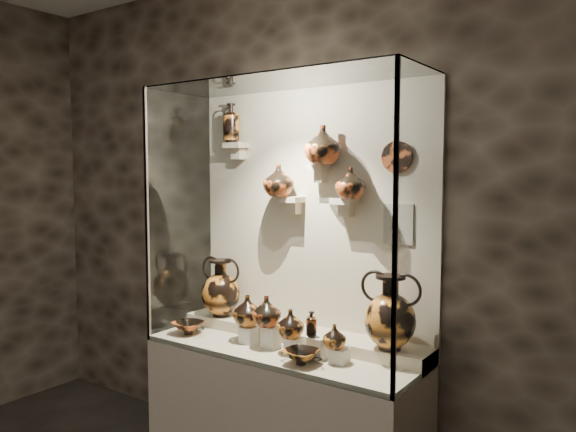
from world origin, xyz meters
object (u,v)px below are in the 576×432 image
object	(u,v)px
jug_c	(291,324)
kylix_left	(189,326)
ovoid_vase_a	(279,180)
kylix_right	(301,355)
jug_a	(248,310)
ovoid_vase_c	(350,183)
lekythos_small	(312,322)
amphora_left	(221,288)
jug_b	(267,311)
jug_e	(335,336)
lekythos_tall	(231,121)
amphora_right	(390,312)
ovoid_vase_b	(323,145)

from	to	relation	value
jug_c	kylix_left	world-z (taller)	jug_c
kylix_left	ovoid_vase_a	bearing A→B (deg)	27.31
jug_c	kylix_right	bearing A→B (deg)	-36.77
jug_a	ovoid_vase_c	world-z (taller)	ovoid_vase_c
lekythos_small	amphora_left	bearing A→B (deg)	-172.44
jug_a	ovoid_vase_a	xyz separation A→B (m)	(0.07, 0.23, 0.79)
amphora_left	lekythos_small	xyz separation A→B (m)	(0.85, -0.20, -0.06)
jug_b	jug_e	xyz separation A→B (m)	(0.46, 0.00, -0.07)
amphora_left	lekythos_tall	distance (m)	1.13
amphora_right	ovoid_vase_c	size ratio (longest dim) A/B	2.27
jug_e	lekythos_small	world-z (taller)	lekythos_small
amphora_left	ovoid_vase_c	world-z (taller)	ovoid_vase_c
amphora_right	lekythos_tall	world-z (taller)	lekythos_tall
kylix_right	jug_e	bearing A→B (deg)	28.75
lekythos_small	amphora_right	bearing A→B (deg)	46.65
jug_c	jug_e	distance (m)	0.29
jug_b	kylix_left	bearing A→B (deg)	178.38
jug_c	ovoid_vase_b	bearing A→B (deg)	77.17
amphora_left	lekythos_tall	bearing A→B (deg)	66.03
ovoid_vase_b	jug_a	bearing A→B (deg)	-153.20
jug_a	ovoid_vase_b	distance (m)	1.11
jug_c	lekythos_small	xyz separation A→B (m)	(0.14, -0.00, 0.03)
amphora_right	lekythos_tall	distance (m)	1.65
lekythos_tall	jug_c	bearing A→B (deg)	-30.51
jug_a	ovoid_vase_b	xyz separation A→B (m)	(0.40, 0.21, 1.01)
jug_b	jug_e	world-z (taller)	jug_b
amphora_left	ovoid_vase_b	bearing A→B (deg)	-7.55
ovoid_vase_a	ovoid_vase_c	world-z (taller)	ovoid_vase_a
kylix_left	ovoid_vase_b	bearing A→B (deg)	14.56
jug_c	lekythos_small	bearing A→B (deg)	1.48
lekythos_tall	ovoid_vase_c	world-z (taller)	lekythos_tall
jug_a	jug_b	size ratio (longest dim) A/B	1.05
jug_e	ovoid_vase_a	distance (m)	1.04
amphora_left	kylix_right	size ratio (longest dim) A/B	1.59
amphora_left	jug_a	size ratio (longest dim) A/B	2.04
amphora_left	amphora_right	world-z (taller)	amphora_right
jug_c	ovoid_vase_b	distance (m)	1.06
amphora_right	ovoid_vase_a	world-z (taller)	ovoid_vase_a
lekythos_small	lekythos_tall	bearing A→B (deg)	-178.87
amphora_right	lekythos_small	distance (m)	0.44
kylix_right	lekythos_tall	world-z (taller)	lekythos_tall
amphora_right	jug_b	world-z (taller)	amphora_right
jug_b	lekythos_small	xyz separation A→B (m)	(0.31, 0.00, -0.02)
amphora_left	jug_e	xyz separation A→B (m)	(1.00, -0.20, -0.12)
amphora_right	jug_c	bearing A→B (deg)	-170.28
kylix_right	ovoid_vase_b	distance (m)	1.21
jug_e	ovoid_vase_a	xyz separation A→B (m)	(-0.56, 0.26, 0.84)
lekythos_small	lekythos_tall	size ratio (longest dim) A/B	0.55
amphora_right	lekythos_tall	size ratio (longest dim) A/B	1.41
amphora_left	amphora_right	distance (m)	1.24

